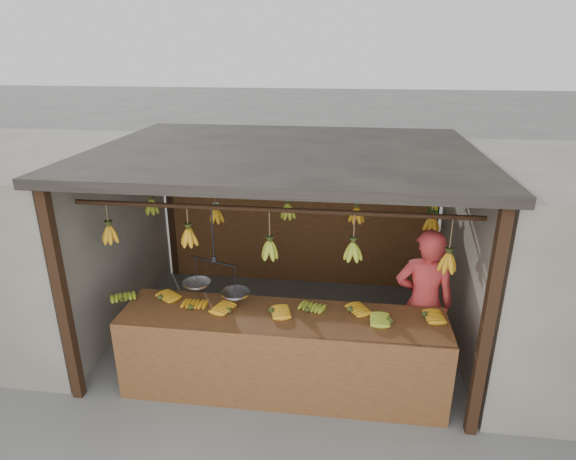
# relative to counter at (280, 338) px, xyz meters

# --- Properties ---
(ground) EXTENTS (80.00, 80.00, 0.00)m
(ground) POSITION_rel_counter_xyz_m (-0.12, 1.22, -0.71)
(ground) COLOR #5B5B57
(stall) EXTENTS (4.30, 3.30, 2.40)m
(stall) POSITION_rel_counter_xyz_m (-0.12, 1.55, 1.26)
(stall) COLOR black
(stall) RESTS_ON ground
(neighbor_left) EXTENTS (3.00, 3.00, 2.30)m
(neighbor_left) POSITION_rel_counter_xyz_m (-3.72, 1.22, 0.44)
(neighbor_left) COLOR slate
(neighbor_left) RESTS_ON ground
(counter) EXTENTS (3.53, 0.76, 0.96)m
(counter) POSITION_rel_counter_xyz_m (0.00, 0.00, 0.00)
(counter) COLOR brown
(counter) RESTS_ON ground
(hanging_bananas) EXTENTS (3.57, 2.25, 0.38)m
(hanging_bananas) POSITION_rel_counter_xyz_m (-0.11, 1.22, 0.91)
(hanging_bananas) COLOR orange
(hanging_bananas) RESTS_ON ground
(balance_scale) EXTENTS (0.74, 0.45, 0.90)m
(balance_scale) POSITION_rel_counter_xyz_m (-0.71, 0.22, 0.45)
(balance_scale) COLOR black
(balance_scale) RESTS_ON ground
(vendor) EXTENTS (0.65, 0.45, 1.73)m
(vendor) POSITION_rel_counter_xyz_m (1.48, 0.62, 0.16)
(vendor) COLOR #BF3333
(vendor) RESTS_ON ground
(bag_bundles) EXTENTS (0.08, 0.26, 1.30)m
(bag_bundles) POSITION_rel_counter_xyz_m (1.82, 2.57, 0.31)
(bag_bundles) COLOR yellow
(bag_bundles) RESTS_ON ground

